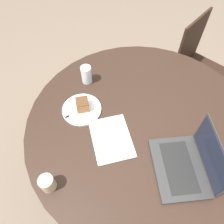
% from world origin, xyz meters
% --- Properties ---
extents(ground_plane, '(12.00, 12.00, 0.00)m').
position_xyz_m(ground_plane, '(0.00, 0.00, 0.00)').
color(ground_plane, '#6B5B4C').
extents(dining_table, '(1.38, 1.38, 0.74)m').
position_xyz_m(dining_table, '(0.00, 0.00, 0.63)').
color(dining_table, black).
rests_on(dining_table, ground_plane).
extents(chair, '(0.52, 0.52, 0.90)m').
position_xyz_m(chair, '(-0.32, 0.88, 0.46)').
color(chair, black).
rests_on(chair, ground_plane).
extents(paper_document, '(0.33, 0.29, 0.00)m').
position_xyz_m(paper_document, '(-0.01, -0.22, 0.74)').
color(paper_document, white).
rests_on(paper_document, dining_table).
extents(plate, '(0.24, 0.24, 0.01)m').
position_xyz_m(plate, '(-0.27, -0.26, 0.75)').
color(plate, white).
rests_on(plate, dining_table).
extents(cake_slice, '(0.10, 0.10, 0.07)m').
position_xyz_m(cake_slice, '(-0.27, -0.25, 0.79)').
color(cake_slice, brown).
rests_on(cake_slice, plate).
extents(fork, '(0.03, 0.17, 0.00)m').
position_xyz_m(fork, '(-0.27, -0.31, 0.76)').
color(fork, silver).
rests_on(fork, plate).
extents(coffee_glass, '(0.07, 0.07, 0.09)m').
position_xyz_m(coffee_glass, '(0.05, -0.61, 0.79)').
color(coffee_glass, '#C6AD89').
rests_on(coffee_glass, dining_table).
extents(water_glass, '(0.07, 0.07, 0.12)m').
position_xyz_m(water_glass, '(-0.47, -0.12, 0.80)').
color(water_glass, silver).
rests_on(water_glass, dining_table).
extents(laptop, '(0.42, 0.38, 0.24)m').
position_xyz_m(laptop, '(0.34, 0.01, 0.78)').
color(laptop, '#2D2D2D').
rests_on(laptop, dining_table).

